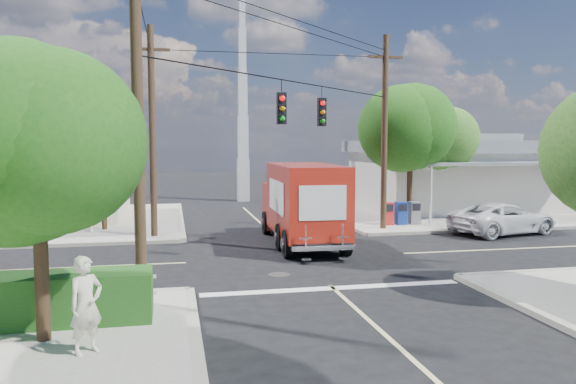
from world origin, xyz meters
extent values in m
plane|color=black|center=(0.00, 0.00, 0.00)|extent=(120.00, 120.00, 0.00)
cube|color=#9A958B|center=(11.00, 11.00, 0.07)|extent=(14.00, 14.00, 0.14)
cube|color=#A39E90|center=(4.00, 11.00, 0.07)|extent=(0.25, 14.00, 0.14)
cube|color=#A39E90|center=(11.00, 4.00, 0.07)|extent=(14.00, 0.25, 0.14)
cube|color=#9A958B|center=(-11.00, 11.00, 0.07)|extent=(14.00, 14.00, 0.14)
cube|color=#A39E90|center=(-4.00, 11.00, 0.07)|extent=(0.25, 14.00, 0.14)
cube|color=#A39E90|center=(-11.00, 4.00, 0.07)|extent=(14.00, 0.25, 0.14)
cube|color=beige|center=(0.00, 10.00, 0.01)|extent=(0.12, 12.00, 0.01)
cube|color=beige|center=(0.00, -10.00, 0.01)|extent=(0.12, 12.00, 0.01)
cube|color=beige|center=(10.00, 0.00, 0.01)|extent=(12.00, 0.12, 0.01)
cube|color=silver|center=(0.00, -4.30, 0.01)|extent=(7.50, 0.40, 0.01)
cube|color=beige|center=(12.50, 12.00, 1.84)|extent=(11.00, 8.00, 3.40)
cube|color=gray|center=(12.50, 12.00, 3.89)|extent=(11.80, 8.80, 0.70)
cube|color=gray|center=(12.50, 12.00, 4.39)|extent=(6.05, 4.40, 0.50)
cube|color=gray|center=(12.50, 7.10, 3.04)|extent=(9.90, 1.80, 0.15)
cylinder|color=silver|center=(8.10, 6.30, 1.59)|extent=(0.12, 0.12, 2.90)
cube|color=beige|center=(-12.00, 12.50, 1.74)|extent=(10.00, 8.00, 3.20)
cube|color=gray|center=(-12.00, 12.50, 3.69)|extent=(10.80, 8.80, 0.70)
cube|color=gray|center=(-12.00, 12.50, 4.19)|extent=(5.50, 4.40, 0.50)
cylinder|color=silver|center=(-8.00, 6.80, 1.49)|extent=(0.12, 0.12, 2.70)
cube|color=silver|center=(0.50, 20.00, 1.50)|extent=(0.80, 0.80, 3.00)
cube|color=silver|center=(0.50, 20.00, 4.50)|extent=(0.70, 0.70, 3.00)
cube|color=silver|center=(0.50, 20.00, 7.50)|extent=(0.60, 0.60, 3.00)
cube|color=silver|center=(0.50, 20.00, 10.50)|extent=(0.50, 0.50, 3.00)
cube|color=silver|center=(0.50, 20.00, 13.50)|extent=(0.40, 0.40, 3.00)
cylinder|color=#422D1C|center=(-7.00, -7.50, 2.00)|extent=(0.28, 0.28, 3.71)
sphere|color=#185015|center=(-7.00, -7.50, 4.32)|extent=(3.71, 3.71, 3.71)
sphere|color=#185015|center=(-7.40, -7.30, 4.55)|extent=(3.02, 3.02, 3.02)
sphere|color=#185015|center=(-6.65, -7.80, 4.20)|extent=(3.25, 3.25, 3.25)
cylinder|color=#422D1C|center=(7.20, 6.80, 2.19)|extent=(0.28, 0.28, 4.10)
sphere|color=#185015|center=(7.20, 6.80, 4.75)|extent=(4.10, 4.10, 4.10)
sphere|color=#185015|center=(6.80, 7.00, 5.00)|extent=(3.33, 3.33, 3.33)
sphere|color=#185015|center=(7.55, 6.50, 4.62)|extent=(3.58, 3.58, 3.58)
cylinder|color=#422D1C|center=(9.80, 9.00, 1.93)|extent=(0.28, 0.28, 3.58)
sphere|color=#2B6319|center=(9.80, 9.00, 4.17)|extent=(3.58, 3.58, 3.58)
sphere|color=#2B6319|center=(9.40, 9.20, 4.40)|extent=(2.91, 2.91, 2.91)
sphere|color=#2B6319|center=(10.15, 8.70, 4.06)|extent=(3.14, 3.14, 3.14)
cylinder|color=#422D1C|center=(-7.50, 7.50, 2.64)|extent=(0.24, 0.24, 5.00)
cone|color=#256C28|center=(-6.60, 7.50, 5.24)|extent=(0.50, 2.06, 0.98)
cone|color=#256C28|center=(-6.94, 8.20, 5.24)|extent=(1.92, 1.68, 0.98)
cone|color=#256C28|center=(-7.70, 8.38, 5.24)|extent=(2.12, 0.95, 0.98)
cone|color=#256C28|center=(-8.31, 7.89, 5.24)|extent=(1.34, 2.07, 0.98)
cone|color=#256C28|center=(-8.31, 7.11, 5.24)|extent=(1.34, 2.07, 0.98)
cone|color=#256C28|center=(-7.70, 6.62, 5.24)|extent=(2.12, 0.95, 0.98)
cone|color=#256C28|center=(-6.94, 6.80, 5.24)|extent=(1.92, 1.68, 0.98)
cylinder|color=#422D1C|center=(-9.50, 9.00, 2.44)|extent=(0.24, 0.24, 4.60)
cone|color=#256C28|center=(-8.60, 9.00, 4.84)|extent=(0.50, 2.06, 0.98)
cone|color=#256C28|center=(-8.94, 9.70, 4.84)|extent=(1.92, 1.68, 0.98)
cone|color=#256C28|center=(-9.70, 9.88, 4.84)|extent=(2.12, 0.95, 0.98)
cone|color=#256C28|center=(-10.31, 9.39, 4.84)|extent=(1.34, 2.07, 0.98)
cone|color=#256C28|center=(-10.31, 8.61, 4.84)|extent=(1.34, 2.07, 0.98)
cone|color=#256C28|center=(-9.70, 8.12, 4.84)|extent=(2.12, 0.95, 0.98)
cone|color=#256C28|center=(-8.94, 8.30, 4.84)|extent=(1.92, 1.68, 0.98)
cylinder|color=#473321|center=(-5.20, -5.20, 4.50)|extent=(0.28, 0.28, 9.00)
cylinder|color=#473321|center=(5.20, 5.20, 4.50)|extent=(0.28, 0.28, 9.00)
cube|color=#473321|center=(5.20, 5.20, 8.00)|extent=(1.60, 0.12, 0.12)
cylinder|color=#473321|center=(-5.20, 5.20, 4.50)|extent=(0.28, 0.28, 9.00)
cube|color=#473321|center=(-5.20, 5.20, 8.00)|extent=(1.60, 0.12, 0.12)
cylinder|color=black|center=(0.00, 0.00, 6.20)|extent=(10.43, 10.43, 0.04)
cube|color=black|center=(-0.80, -0.80, 5.25)|extent=(0.30, 0.24, 1.05)
sphere|color=red|center=(-0.80, -0.94, 5.58)|extent=(0.20, 0.20, 0.20)
cube|color=black|center=(1.10, 1.10, 5.25)|extent=(0.30, 0.24, 1.05)
sphere|color=red|center=(1.10, 0.96, 5.58)|extent=(0.20, 0.20, 0.20)
cube|color=silver|center=(-7.80, -5.60, 0.49)|extent=(5.94, 0.05, 0.08)
cube|color=silver|center=(-7.80, -5.60, 0.89)|extent=(5.94, 0.05, 0.08)
cube|color=silver|center=(-5.00, -5.60, 0.64)|extent=(0.09, 0.06, 1.00)
cube|color=#194C16|center=(-8.00, -6.40, 0.69)|extent=(6.20, 1.20, 1.10)
cube|color=red|center=(5.80, 6.20, 0.69)|extent=(0.50, 0.50, 1.10)
cube|color=navy|center=(6.50, 6.20, 0.69)|extent=(0.50, 0.50, 1.10)
cube|color=slate|center=(7.20, 6.20, 0.69)|extent=(0.50, 0.50, 1.10)
cube|color=black|center=(0.73, 2.78, 0.51)|extent=(2.31, 7.31, 0.23)
cube|color=red|center=(0.79, 5.62, 1.26)|extent=(2.27, 1.63, 2.05)
cube|color=black|center=(0.81, 6.27, 1.63)|extent=(1.96, 0.28, 0.88)
cube|color=silver|center=(0.81, 6.45, 0.61)|extent=(2.14, 0.16, 0.33)
cube|color=red|center=(0.71, 1.94, 1.91)|extent=(2.45, 5.45, 2.70)
cube|color=white|center=(1.89, 1.91, 2.05)|extent=(0.10, 3.35, 1.21)
cube|color=white|center=(-0.47, 1.97, 2.05)|extent=(0.10, 3.35, 1.21)
cube|color=white|center=(0.65, -0.78, 2.05)|extent=(1.68, 0.06, 1.21)
cube|color=silver|center=(0.64, -0.90, 0.51)|extent=(2.24, 0.28, 0.17)
cube|color=silver|center=(-0.01, -1.01, 0.88)|extent=(0.42, 0.07, 0.93)
cube|color=silver|center=(1.29, -1.04, 0.88)|extent=(0.42, 0.07, 0.93)
cylinder|color=black|center=(-0.28, 5.50, 0.51)|extent=(0.32, 1.03, 1.02)
cylinder|color=black|center=(1.86, 5.45, 0.51)|extent=(0.32, 1.03, 1.02)
cylinder|color=black|center=(-0.41, 0.10, 0.51)|extent=(0.32, 1.03, 1.02)
cylinder|color=black|center=(1.74, 0.05, 0.51)|extent=(0.32, 1.03, 1.02)
imported|color=silver|center=(10.20, 3.34, 0.71)|extent=(5.50, 3.52, 1.41)
imported|color=beige|center=(-6.04, -8.44, 1.07)|extent=(0.81, 0.78, 1.86)
camera|label=1|loc=(-4.41, -19.29, 4.10)|focal=35.00mm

